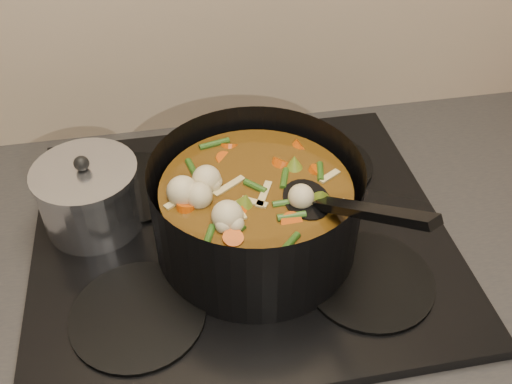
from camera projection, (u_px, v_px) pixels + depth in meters
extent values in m
cube|color=black|center=(242.00, 251.00, 0.90)|extent=(2.64, 0.64, 0.05)
cube|color=black|center=(242.00, 235.00, 0.88)|extent=(0.62, 0.54, 0.02)
cylinder|color=black|center=(138.00, 315.00, 0.75)|extent=(0.18, 0.18, 0.01)
cylinder|color=black|center=(369.00, 280.00, 0.80)|extent=(0.18, 0.18, 0.01)
cylinder|color=black|center=(133.00, 187.00, 0.94)|extent=(0.18, 0.18, 0.01)
cylinder|color=black|center=(320.00, 165.00, 0.99)|extent=(0.18, 0.18, 0.01)
cylinder|color=black|center=(256.00, 207.00, 0.80)|extent=(0.36, 0.36, 0.15)
cylinder|color=black|center=(256.00, 240.00, 0.85)|extent=(0.29, 0.29, 0.01)
cylinder|color=#4D310D|center=(256.00, 213.00, 0.81)|extent=(0.27, 0.27, 0.10)
cylinder|color=#C35209|center=(284.00, 185.00, 0.79)|extent=(0.03, 0.03, 0.03)
cylinder|color=#C35209|center=(281.00, 161.00, 0.83)|extent=(0.04, 0.04, 0.03)
cylinder|color=#C35209|center=(235.00, 146.00, 0.85)|extent=(0.04, 0.04, 0.03)
cylinder|color=#C35209|center=(220.00, 179.00, 0.80)|extent=(0.03, 0.04, 0.03)
cylinder|color=#C35209|center=(198.00, 207.00, 0.75)|extent=(0.04, 0.04, 0.03)
cylinder|color=#C35209|center=(248.00, 208.00, 0.75)|extent=(0.04, 0.04, 0.03)
cylinder|color=#C35209|center=(286.00, 218.00, 0.74)|extent=(0.04, 0.04, 0.03)
cylinder|color=#C35209|center=(330.00, 195.00, 0.77)|extent=(0.04, 0.03, 0.03)
cylinder|color=#C35209|center=(285.00, 172.00, 0.81)|extent=(0.04, 0.04, 0.03)
cylinder|color=#C35209|center=(255.00, 151.00, 0.84)|extent=(0.04, 0.04, 0.03)
cylinder|color=#C35209|center=(235.00, 177.00, 0.80)|extent=(0.03, 0.03, 0.03)
cylinder|color=#C35209|center=(205.00, 194.00, 0.77)|extent=(0.04, 0.04, 0.03)
cylinder|color=#C35209|center=(213.00, 233.00, 0.72)|extent=(0.04, 0.04, 0.03)
sphere|color=beige|center=(300.00, 176.00, 0.78)|extent=(0.04, 0.04, 0.04)
sphere|color=beige|center=(246.00, 154.00, 0.82)|extent=(0.04, 0.04, 0.04)
sphere|color=beige|center=(212.00, 190.00, 0.76)|extent=(0.04, 0.04, 0.04)
sphere|color=beige|center=(273.00, 211.00, 0.73)|extent=(0.04, 0.04, 0.04)
sphere|color=beige|center=(297.00, 170.00, 0.79)|extent=(0.04, 0.04, 0.04)
cone|color=olive|center=(279.00, 225.00, 0.72)|extent=(0.04, 0.04, 0.03)
cone|color=olive|center=(311.00, 169.00, 0.80)|extent=(0.04, 0.04, 0.03)
cone|color=olive|center=(230.00, 150.00, 0.83)|extent=(0.04, 0.04, 0.03)
cone|color=olive|center=(200.00, 205.00, 0.74)|extent=(0.04, 0.04, 0.03)
cone|color=olive|center=(292.00, 221.00, 0.72)|extent=(0.04, 0.04, 0.03)
cylinder|color=#2B4C16|center=(271.00, 167.00, 0.81)|extent=(0.01, 0.04, 0.01)
cylinder|color=#2B4C16|center=(230.00, 144.00, 0.85)|extent=(0.04, 0.03, 0.01)
cylinder|color=#2B4C16|center=(199.00, 175.00, 0.79)|extent=(0.04, 0.02, 0.01)
cylinder|color=#2B4C16|center=(217.00, 204.00, 0.75)|extent=(0.03, 0.04, 0.01)
cylinder|color=#2B4C16|center=(254.00, 208.00, 0.74)|extent=(0.03, 0.04, 0.01)
cylinder|color=#2B4C16|center=(314.00, 220.00, 0.73)|extent=(0.04, 0.02, 0.01)
cylinder|color=#2B4C16|center=(315.00, 179.00, 0.79)|extent=(0.04, 0.03, 0.01)
cylinder|color=#2B4C16|center=(278.00, 160.00, 0.82)|extent=(0.01, 0.04, 0.01)
cylinder|color=#2B4C16|center=(245.00, 166.00, 0.81)|extent=(0.04, 0.03, 0.01)
cylinder|color=#2B4C16|center=(188.00, 171.00, 0.80)|extent=(0.04, 0.02, 0.01)
cylinder|color=#2B4C16|center=(204.00, 208.00, 0.74)|extent=(0.02, 0.04, 0.01)
cylinder|color=#2B4C16|center=(252.00, 218.00, 0.73)|extent=(0.03, 0.04, 0.01)
cube|color=tan|center=(209.00, 172.00, 0.80)|extent=(0.04, 0.01, 0.00)
cube|color=tan|center=(219.00, 213.00, 0.74)|extent=(0.02, 0.04, 0.00)
cube|color=tan|center=(285.00, 218.00, 0.73)|extent=(0.04, 0.03, 0.00)
cube|color=tan|center=(307.00, 178.00, 0.79)|extent=(0.04, 0.04, 0.00)
cube|color=tan|center=(259.00, 153.00, 0.83)|extent=(0.03, 0.04, 0.00)
cube|color=tan|center=(207.00, 173.00, 0.80)|extent=(0.04, 0.02, 0.00)
cube|color=tan|center=(221.00, 215.00, 0.73)|extent=(0.01, 0.04, 0.00)
ellipsoid|color=black|center=(306.00, 200.00, 0.76)|extent=(0.07, 0.08, 0.01)
cube|color=black|center=(370.00, 212.00, 0.67)|extent=(0.10, 0.17, 0.11)
cylinder|color=silver|center=(91.00, 199.00, 0.86)|extent=(0.15, 0.15, 0.09)
cylinder|color=silver|center=(84.00, 172.00, 0.82)|extent=(0.15, 0.15, 0.01)
sphere|color=black|center=(81.00, 163.00, 0.81)|extent=(0.02, 0.02, 0.02)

